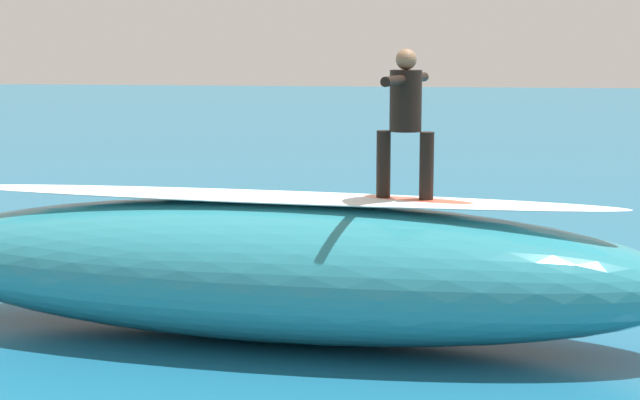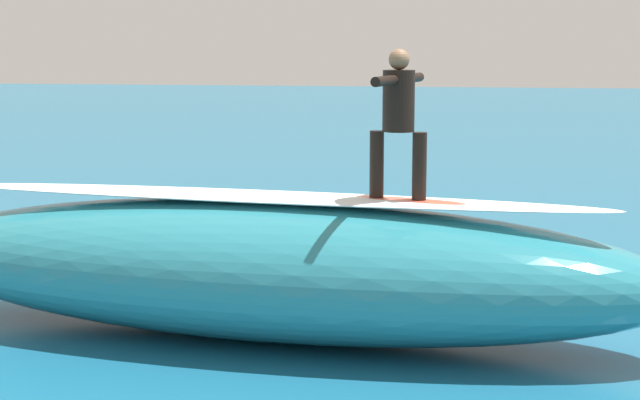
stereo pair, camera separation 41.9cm
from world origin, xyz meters
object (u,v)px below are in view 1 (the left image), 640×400
(surfer_paddling, at_px, (257,240))
(surfer_riding, at_px, (406,112))
(surfboard_paddling, at_px, (262,252))
(surfboard_riding, at_px, (404,202))

(surfer_paddling, bearing_deg, surfer_riding, -15.64)
(surfer_riding, xyz_separation_m, surfboard_paddling, (2.46, -4.50, -2.51))
(surfer_paddling, bearing_deg, surfboard_paddling, -0.00)
(surfboard_riding, xyz_separation_m, surfer_riding, (0.00, -0.00, 0.96))
(surfboard_paddling, bearing_deg, surfer_riding, -16.04)
(surfboard_riding, height_order, surfer_riding, surfer_riding)
(surfboard_riding, bearing_deg, surfboard_paddling, -48.81)
(surfboard_riding, xyz_separation_m, surfer_paddling, (2.56, -4.59, -1.38))
(surfer_riding, height_order, surfer_paddling, surfer_riding)
(surfboard_paddling, bearing_deg, surfer_paddling, 180.00)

